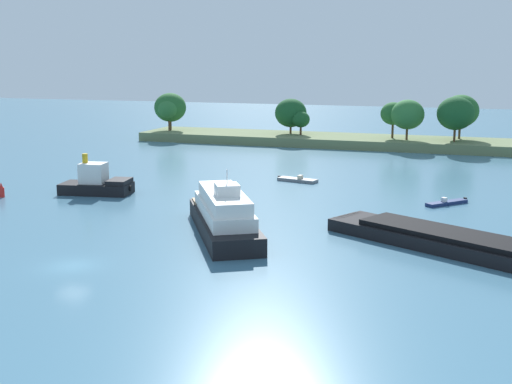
% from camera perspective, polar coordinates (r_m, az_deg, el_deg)
% --- Properties ---
extents(ground_plane, '(400.00, 400.00, 0.00)m').
position_cam_1_polar(ground_plane, '(59.07, -15.32, -6.08)').
color(ground_plane, teal).
extents(treeline_island, '(78.98, 14.10, 10.31)m').
position_cam_1_polar(treeline_island, '(136.78, 6.56, 5.47)').
color(treeline_island, '#66754C').
rests_on(treeline_island, ground).
extents(cargo_barge, '(32.75, 20.33, 5.82)m').
position_cam_1_polar(cargo_barge, '(61.55, 20.63, -4.80)').
color(cargo_barge, black).
rests_on(cargo_barge, ground).
extents(tugboat, '(9.54, 5.52, 5.19)m').
position_cam_1_polar(tugboat, '(89.05, -13.33, 0.71)').
color(tugboat, black).
rests_on(tugboat, ground).
extents(fishing_skiff, '(6.09, 2.96, 0.94)m').
position_cam_1_polar(fishing_skiff, '(95.65, 3.54, 1.05)').
color(fishing_skiff, slate).
rests_on(fishing_skiff, ground).
extents(small_motorboat, '(4.77, 5.15, 0.91)m').
position_cam_1_polar(small_motorboat, '(83.57, 15.88, -0.88)').
color(small_motorboat, navy).
rests_on(small_motorboat, ground).
extents(white_riverboat, '(13.45, 18.29, 6.86)m').
position_cam_1_polar(white_riverboat, '(66.86, -2.75, -1.97)').
color(white_riverboat, black).
rests_on(white_riverboat, ground).
extents(channel_buoy_red, '(0.70, 0.70, 1.90)m').
position_cam_1_polar(channel_buoy_red, '(90.47, -20.79, 0.10)').
color(channel_buoy_red, red).
rests_on(channel_buoy_red, ground).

